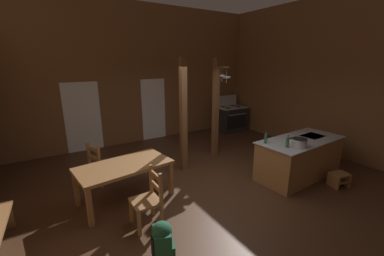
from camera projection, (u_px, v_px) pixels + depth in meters
The scene contains 18 objects.
ground_plane at pixel (211, 191), 5.17m from camera, with size 8.97×8.60×0.10m, color #422819.
wall_back at pixel (140, 75), 7.82m from camera, with size 8.97×0.14×4.37m, color brown.
wall_right at pixel (334, 77), 6.71m from camera, with size 0.14×8.60×4.37m, color brown.
glazed_door_back_left at pixel (83, 117), 7.13m from camera, with size 1.00×0.01×2.05m, color white.
glazed_panel_back_right at pixel (154, 110), 8.28m from camera, with size 0.84×0.01×2.05m, color white.
kitchen_island at pixel (299, 158), 5.63m from camera, with size 2.20×1.06×0.90m.
stove_range at pixel (230, 118), 9.41m from camera, with size 1.15×0.83×1.32m.
support_post_with_pot_rack at pixel (216, 105), 6.69m from camera, with size 0.59×0.26×2.72m.
support_post_center at pixel (183, 116), 5.76m from camera, with size 0.14×0.14×2.72m.
step_stool at pixel (339, 179), 5.22m from camera, with size 0.41×0.35×0.30m.
dining_table at pixel (124, 169), 4.59m from camera, with size 1.80×1.11×0.74m.
ladderback_chair_near_window at pixel (149, 199), 3.94m from camera, with size 0.44×0.44×0.95m.
ladderback_chair_by_post at pixel (101, 164), 5.27m from camera, with size 0.57×0.57×0.95m.
backpack at pixel (162, 241), 3.22m from camera, with size 0.36×0.37×0.60m.
stockpot_on_counter at pixel (299, 143), 5.00m from camera, with size 0.37×0.30×0.18m.
mixing_bowl_on_counter at pixel (292, 140), 5.36m from camera, with size 0.19×0.19×0.07m.
bottle_tall_on_counter at pixel (287, 142), 4.97m from camera, with size 0.07×0.07×0.26m.
bottle_short_on_counter at pixel (266, 139), 5.22m from camera, with size 0.06×0.06×0.26m.
Camera 1 is at (-2.81, -3.70, 2.62)m, focal length 22.67 mm.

